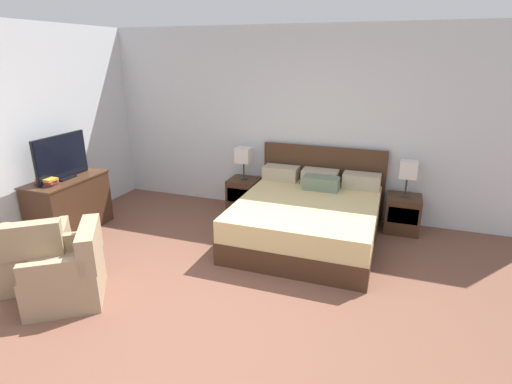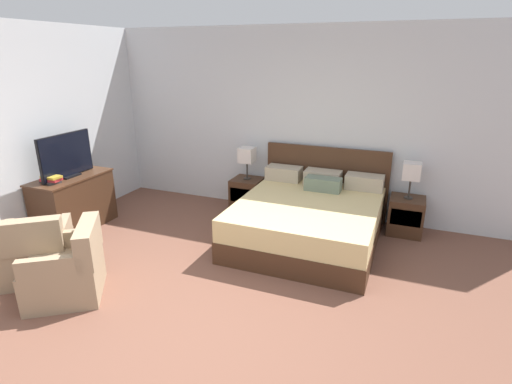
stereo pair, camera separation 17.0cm
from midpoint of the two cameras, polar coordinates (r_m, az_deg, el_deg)
The scene contains 15 objects.
ground_plane at distance 3.76m, azimuth -10.38°, elevation -19.66°, with size 9.67×9.67×0.00m, color brown.
wall_back at distance 6.03m, azimuth 4.43°, elevation 9.85°, with size 7.04×0.06×2.73m, color silver.
wall_left at distance 5.98m, azimuth -30.07°, elevation 7.27°, with size 0.06×5.02×2.73m, color silver.
bed at distance 5.26m, azimuth 6.52°, elevation -3.63°, with size 1.81×1.99×1.06m.
nightstand_left at distance 6.23m, azimuth -2.50°, elevation -0.36°, with size 0.45×0.43×0.50m.
nightstand_right at distance 5.82m, azimuth 19.43°, elevation -2.94°, with size 0.45×0.43×0.50m.
table_lamp_left at distance 6.05m, azimuth -2.58°, elevation 5.21°, with size 0.22×0.22×0.49m.
table_lamp_right at distance 5.63m, azimuth 20.12°, elevation 2.95°, with size 0.22×0.22×0.49m.
dresser at distance 6.04m, azimuth -25.85°, elevation -1.57°, with size 0.55×1.09×0.76m.
tv at distance 5.86m, azimuth -26.80°, elevation 4.37°, with size 0.18×0.85×0.59m.
book_red_cover at distance 5.75m, azimuth -28.59°, elevation 1.01°, with size 0.25×0.17×0.03m, color #383333.
book_blue_cover at distance 5.72m, azimuth -28.50°, elevation 1.30°, with size 0.23×0.15×0.04m, color #B7282D.
book_small_top at distance 5.71m, azimuth -28.49°, elevation 1.61°, with size 0.24×0.15×0.03m, color gold.
armchair_by_window at distance 4.96m, azimuth -29.97°, elevation -8.03°, with size 0.96×0.96×0.76m.
armchair_companion at distance 4.45m, azimuth -26.15°, elevation -10.39°, with size 0.96×0.95×0.76m.
Camera 1 is at (1.49, -2.52, 2.34)m, focal length 28.00 mm.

